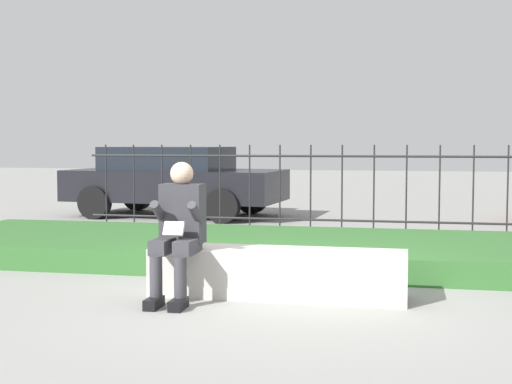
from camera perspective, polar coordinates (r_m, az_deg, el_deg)
The scene contains 6 objects.
ground_plane at distance 6.61m, azimuth 1.70°, elevation -8.39°, with size 60.00×60.00×0.00m, color gray.
stone_bench at distance 6.57m, azimuth 1.74°, elevation -6.72°, with size 2.34×0.52×0.44m.
person_seated_reader at distance 6.42m, azimuth -6.18°, elevation -2.68°, with size 0.42×0.73×1.24m.
grass_berm at distance 8.52m, azimuth 4.08°, elevation -4.69°, with size 9.37×2.58×0.27m.
iron_fence at distance 10.49m, azimuth 5.64°, elevation 0.17°, with size 7.37×0.03×1.38m.
car_parked_left at distance 13.77m, azimuth -6.57°, elevation 1.04°, with size 4.19×2.24×1.33m.
Camera 1 is at (1.14, -6.35, 1.41)m, focal length 50.00 mm.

